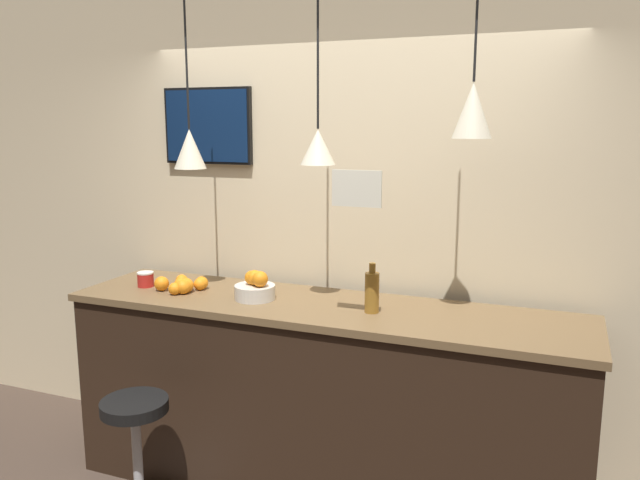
% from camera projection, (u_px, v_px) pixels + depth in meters
% --- Properties ---
extents(back_wall, '(8.00, 0.06, 2.90)m').
position_uv_depth(back_wall, '(348.00, 226.00, 3.68)').
color(back_wall, beige).
rests_on(back_wall, ground_plane).
extents(service_counter, '(2.81, 0.68, 1.09)m').
position_uv_depth(service_counter, '(320.00, 399.00, 3.43)').
color(service_counter, black).
rests_on(service_counter, ground_plane).
extents(bar_stool, '(0.40, 0.40, 0.68)m').
position_uv_depth(bar_stool, '(137.00, 444.00, 3.17)').
color(bar_stool, '#B7B7BC').
rests_on(bar_stool, ground_plane).
extents(fruit_bowl, '(0.22, 0.22, 0.17)m').
position_uv_depth(fruit_bowl, '(255.00, 287.00, 3.42)').
color(fruit_bowl, beige).
rests_on(fruit_bowl, service_counter).
extents(orange_pile, '(0.28, 0.24, 0.08)m').
position_uv_depth(orange_pile, '(183.00, 285.00, 3.59)').
color(orange_pile, orange).
rests_on(orange_pile, service_counter).
extents(juice_bottle, '(0.07, 0.07, 0.26)m').
position_uv_depth(juice_bottle, '(372.00, 292.00, 3.17)').
color(juice_bottle, olive).
rests_on(juice_bottle, service_counter).
extents(spread_jar, '(0.10, 0.10, 0.09)m').
position_uv_depth(spread_jar, '(146.00, 279.00, 3.69)').
color(spread_jar, red).
rests_on(spread_jar, service_counter).
extents(pendant_lamp_left, '(0.18, 0.18, 1.00)m').
position_uv_depth(pendant_lamp_left, '(190.00, 148.00, 3.43)').
color(pendant_lamp_left, black).
extents(pendant_lamp_middle, '(0.18, 0.18, 0.97)m').
position_uv_depth(pendant_lamp_middle, '(318.00, 145.00, 3.15)').
color(pendant_lamp_middle, black).
extents(pendant_lamp_right, '(0.18, 0.18, 0.83)m').
position_uv_depth(pendant_lamp_right, '(473.00, 110.00, 2.85)').
color(pendant_lamp_right, black).
extents(mounted_tv, '(0.60, 0.04, 0.47)m').
position_uv_depth(mounted_tv, '(208.00, 126.00, 3.85)').
color(mounted_tv, black).
extents(hanging_menu_board, '(0.24, 0.01, 0.17)m').
position_uv_depth(hanging_menu_board, '(357.00, 189.00, 2.87)').
color(hanging_menu_board, white).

